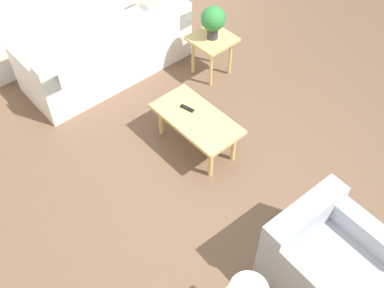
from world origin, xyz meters
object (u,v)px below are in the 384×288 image
(armchair, at_px, (325,259))
(coffee_table, at_px, (196,121))
(potted_plant, at_px, (213,20))
(sofa, at_px, (109,54))
(side_table_plant, at_px, (212,44))

(armchair, relative_size, coffee_table, 0.94)
(potted_plant, bearing_deg, sofa, 48.35)
(armchair, relative_size, side_table_plant, 1.71)
(armchair, bearing_deg, sofa, 88.66)
(sofa, height_order, coffee_table, sofa)
(sofa, xyz_separation_m, armchair, (-3.53, 0.25, 0.00))
(sofa, relative_size, side_table_plant, 3.91)
(armchair, distance_m, potted_plant, 2.97)
(coffee_table, height_order, potted_plant, potted_plant)
(sofa, bearing_deg, side_table_plant, 138.74)
(sofa, distance_m, potted_plant, 1.38)
(side_table_plant, distance_m, potted_plant, 0.34)
(armchair, distance_m, coffee_table, 1.87)
(coffee_table, relative_size, side_table_plant, 1.83)
(coffee_table, distance_m, potted_plant, 1.34)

